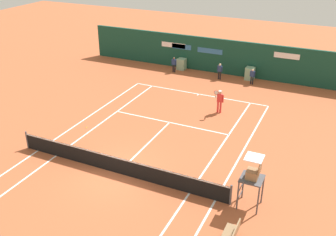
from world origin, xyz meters
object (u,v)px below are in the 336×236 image
Objects in this scene: ball_kid_left_post at (252,75)px; tennis_ball_mid_court at (86,128)px; player_bench at (231,234)px; ball_kid_right_post at (174,64)px; ball_kid_centre_post at (220,70)px; player_on_baseline at (220,100)px; umpire_chair at (253,176)px.

ball_kid_left_post reaches higher than tennis_ball_mid_court.
ball_kid_right_post reaches higher than player_bench.
ball_kid_left_post is (2.74, -0.00, -0.04)m from ball_kid_centre_post.
player_bench is 0.67× the size of player_on_baseline.
tennis_ball_mid_court is at bearing 63.62° from ball_kid_left_post.
ball_kid_centre_post reaches higher than player_bench.
player_bench reaches higher than tennis_ball_mid_court.
player_on_baseline is 1.36× the size of ball_kid_right_post.
umpire_chair is 38.13× the size of tennis_ball_mid_court.
tennis_ball_mid_court is (-11.19, 5.80, -0.47)m from player_bench.
ball_kid_centre_post is 20.09× the size of tennis_ball_mid_court.
tennis_ball_mid_court is at bearing 71.36° from ball_kid_centre_post.
player_bench is (-0.09, -2.63, -1.14)m from umpire_chair.
ball_kid_centre_post is 1.01× the size of ball_kid_right_post.
tennis_ball_mid_court is at bearing 76.88° from ball_kid_right_post.
ball_kid_centre_post is at bearing 22.90° from umpire_chair.
ball_kid_left_post reaches higher than player_bench.
umpire_chair is 2.00× the size of ball_kid_left_post.
umpire_chair reaches higher than ball_kid_centre_post.
player_bench is 20.68m from ball_kid_right_post.
ball_kid_centre_post reaches higher than tennis_ball_mid_court.
ball_kid_right_post is (-10.59, 15.18, -0.87)m from umpire_chair.
player_on_baseline reaches higher than tennis_ball_mid_court.
tennis_ball_mid_court is (-4.86, -12.01, -0.75)m from ball_kid_centre_post.
ball_kid_centre_post is at bearing 170.17° from ball_kid_right_post.
player_on_baseline is 1.35× the size of ball_kid_centre_post.
ball_kid_right_post is (-10.50, 17.81, 0.27)m from player_bench.
ball_kid_right_post is at bearing 30.51° from player_bench.
ball_kid_left_post is at bearing 11.36° from player_bench.
ball_kid_centre_post is at bearing 67.95° from tennis_ball_mid_court.
tennis_ball_mid_court is (-11.28, 3.17, -1.61)m from umpire_chair.
tennis_ball_mid_court is at bearing 26.47° from player_on_baseline.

